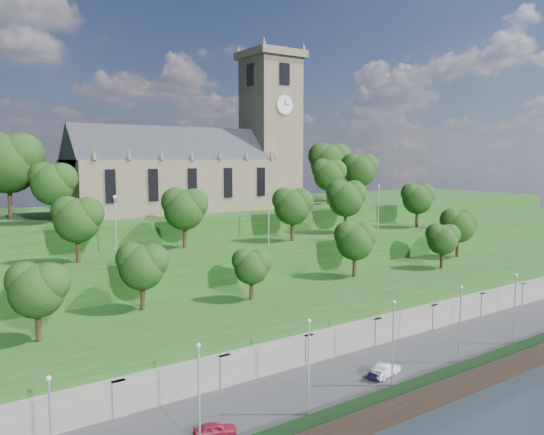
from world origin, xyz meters
TOP-DOWN VIEW (x-y plane):
  - ground at (0.00, 0.00)m, footprint 320.00×320.00m
  - promenade at (0.00, 6.00)m, footprint 160.00×12.00m
  - quay_wall at (0.00, -0.05)m, footprint 160.00×0.50m
  - fence at (0.00, 0.60)m, footprint 160.00×0.10m
  - retaining_wall at (0.00, 11.97)m, footprint 160.00×2.10m
  - embankment_lower at (0.00, 18.00)m, footprint 160.00×12.00m
  - embankment_upper at (0.00, 29.00)m, footprint 160.00×10.00m
  - hilltop at (0.00, 50.00)m, footprint 160.00×32.00m
  - church at (0.79, 45.98)m, footprint 38.60×12.35m
  - trees_lower at (2.83, 18.32)m, footprint 66.50×8.80m
  - trees_upper at (4.01, 28.30)m, footprint 58.79×7.99m
  - trees_hilltop at (1.20, 45.95)m, footprint 72.41×16.41m
  - lamp_posts_promenade at (-2.00, 2.50)m, footprint 60.36×0.36m
  - lamp_posts_upper at (0.00, 26.00)m, footprint 40.36×0.36m
  - car_left at (-20.05, 3.79)m, footprint 3.56×2.26m
  - car_middle at (-0.94, 4.41)m, footprint 3.98×2.07m
  - car_right at (-1.08, 4.72)m, footprint 4.24×2.93m

SIDE VIEW (x-z plane):
  - ground at x=0.00m, z-range 0.00..0.00m
  - promenade at x=0.00m, z-range 0.00..2.00m
  - quay_wall at x=0.00m, z-range 0.00..2.20m
  - retaining_wall at x=0.00m, z-range 0.00..5.00m
  - car_left at x=-20.05m, z-range 2.00..3.13m
  - car_right at x=-1.08m, z-range 2.00..3.14m
  - fence at x=0.00m, z-range 2.00..3.20m
  - car_middle at x=-0.94m, z-range 2.00..3.25m
  - embankment_lower at x=0.00m, z-range 0.00..8.00m
  - embankment_upper at x=0.00m, z-range 0.00..12.00m
  - lamp_posts_promenade at x=-2.00m, z-range 2.61..10.81m
  - hilltop at x=0.00m, z-range 0.00..15.00m
  - trees_lower at x=2.83m, z-range 8.89..16.45m
  - lamp_posts_upper at x=0.00m, z-range 12.60..19.84m
  - trees_upper at x=4.01m, z-range 13.10..21.12m
  - trees_hilltop at x=1.20m, z-range 16.09..27.89m
  - church at x=0.79m, z-range 8.72..36.32m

